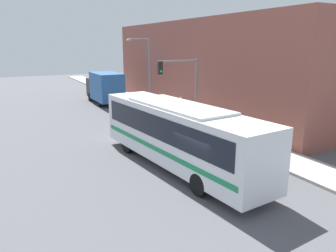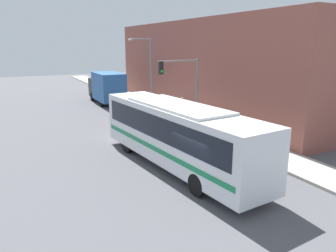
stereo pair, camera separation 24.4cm
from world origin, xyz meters
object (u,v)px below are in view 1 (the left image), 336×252
at_px(fire_hydrant, 234,138).
at_px(city_bus, 178,132).
at_px(traffic_light_pole, 183,81).
at_px(pedestrian_near_corner, 181,106).
at_px(street_lamp, 146,67).
at_px(delivery_truck, 105,87).

bearing_deg(fire_hydrant, city_bus, -161.76).
relative_size(traffic_light_pole, pedestrian_near_corner, 3.22).
bearing_deg(fire_hydrant, street_lamp, 90.29).
relative_size(city_bus, fire_hydrant, 16.30).
bearing_deg(pedestrian_near_corner, street_lamp, 106.50).
bearing_deg(delivery_truck, city_bus, -96.54).
height_order(traffic_light_pole, pedestrian_near_corner, traffic_light_pole).
bearing_deg(street_lamp, pedestrian_near_corner, -73.50).
bearing_deg(delivery_truck, traffic_light_pole, -82.59).
bearing_deg(city_bus, traffic_light_pole, 52.35).
bearing_deg(traffic_light_pole, pedestrian_near_corner, 62.02).
bearing_deg(street_lamp, fire_hydrant, -89.71).
relative_size(city_bus, street_lamp, 1.78).
height_order(delivery_truck, fire_hydrant, delivery_truck).
height_order(traffic_light_pole, street_lamp, street_lamp).
height_order(delivery_truck, traffic_light_pole, traffic_light_pole).
bearing_deg(fire_hydrant, delivery_truck, 98.46).
xyz_separation_m(traffic_light_pole, street_lamp, (0.92, 8.70, 0.46)).
bearing_deg(delivery_truck, street_lamp, -61.89).
xyz_separation_m(traffic_light_pole, pedestrian_near_corner, (2.24, 4.22, -2.74)).
xyz_separation_m(delivery_truck, street_lamp, (2.71, -5.07, 2.36)).
relative_size(city_bus, pedestrian_near_corner, 7.46).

